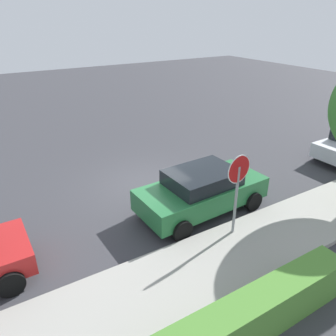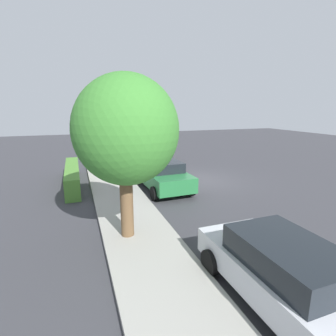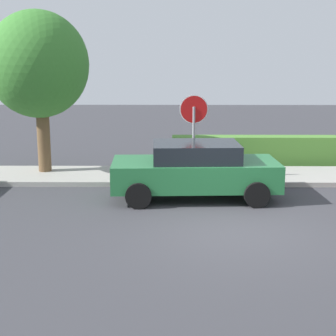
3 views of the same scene
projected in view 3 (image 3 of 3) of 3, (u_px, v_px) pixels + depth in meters
name	position (u px, v px, depth m)	size (l,w,h in m)	color
ground_plane	(233.00, 229.00, 11.02)	(60.00, 60.00, 0.00)	#38383D
sidewalk_curb	(215.00, 176.00, 15.68)	(32.00, 2.27, 0.14)	#9E9B93
stop_sign	(194.00, 123.00, 14.65)	(0.82, 0.08, 2.58)	gray
parked_car_green	(195.00, 169.00, 13.32)	(4.32, 2.19, 1.46)	#236B38
street_tree_near_corner	(38.00, 65.00, 15.33)	(3.04, 3.04, 5.00)	brown
front_yard_hedge	(255.00, 151.00, 17.52)	(5.63, 0.68, 1.00)	#4C8433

